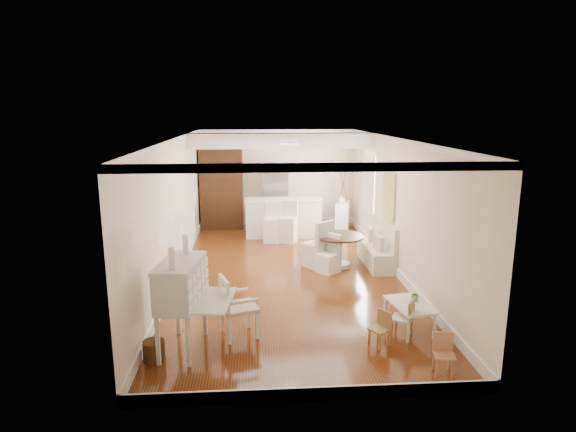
{
  "coord_description": "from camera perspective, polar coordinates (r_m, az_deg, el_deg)",
  "views": [
    {
      "loc": [
        -0.65,
        -9.5,
        3.34
      ],
      "look_at": [
        0.03,
        0.3,
        1.17
      ],
      "focal_mm": 30.0,
      "sensor_mm": 36.0,
      "label": 1
    }
  ],
  "objects": [
    {
      "name": "dining_table",
      "position": [
        10.49,
        6.08,
        -4.17
      ],
      "size": [
        1.14,
        1.14,
        0.71
      ],
      "primitive_type": "cylinder",
      "rotation": [
        0.0,
        0.0,
        0.11
      ],
      "color": "#432415",
      "rests_on": "ground"
    },
    {
      "name": "kids_chair_c",
      "position": [
        6.74,
        18.03,
        -15.34
      ],
      "size": [
        0.3,
        0.3,
        0.54
      ],
      "primitive_type": "cube",
      "rotation": [
        0.0,
        0.0,
        -0.16
      ],
      "color": "#B77C53",
      "rests_on": "ground"
    },
    {
      "name": "kids_chair_b",
      "position": [
        7.54,
        13.39,
        -11.63
      ],
      "size": [
        0.41,
        0.41,
        0.62
      ],
      "primitive_type": "cube",
      "rotation": [
        0.0,
        0.0,
        -2.13
      ],
      "color": "#AB834D",
      "rests_on": "ground"
    },
    {
      "name": "secretary_bureau",
      "position": [
        7.02,
        -12.49,
        -10.34
      ],
      "size": [
        1.16,
        1.18,
        1.32
      ],
      "primitive_type": "cube",
      "rotation": [
        0.0,
        0.0,
        -0.13
      ],
      "color": "beige",
      "rests_on": "ground"
    },
    {
      "name": "fridge",
      "position": [
        13.9,
        0.0,
        2.32
      ],
      "size": [
        0.75,
        0.65,
        1.8
      ],
      "primitive_type": "imported",
      "color": "silver",
      "rests_on": "ground"
    },
    {
      "name": "slip_chair_far",
      "position": [
        10.45,
        3.52,
        -3.25
      ],
      "size": [
        0.7,
        0.71,
        1.04
      ],
      "primitive_type": "cube",
      "rotation": [
        0.0,
        0.0,
        -2.51
      ],
      "color": "silver",
      "rests_on": "ground"
    },
    {
      "name": "wicker_basket",
      "position": [
        7.01,
        -15.6,
        -15.16
      ],
      "size": [
        0.3,
        0.3,
        0.29
      ],
      "primitive_type": "cylinder",
      "rotation": [
        0.0,
        0.0,
        -0.03
      ],
      "color": "#4A2A17",
      "rests_on": "ground"
    },
    {
      "name": "pantry_cabinet",
      "position": [
        13.89,
        -7.86,
        3.24
      ],
      "size": [
        1.2,
        0.6,
        2.3
      ],
      "primitive_type": "cube",
      "color": "#381E11",
      "rests_on": "ground"
    },
    {
      "name": "breakfast_counter",
      "position": [
        12.93,
        -0.56,
        -0.19
      ],
      "size": [
        2.05,
        0.65,
        1.03
      ],
      "primitive_type": "cube",
      "color": "white",
      "rests_on": "ground"
    },
    {
      "name": "kids_table",
      "position": [
        7.84,
        14.16,
        -11.49
      ],
      "size": [
        0.65,
        0.93,
        0.43
      ],
      "primitive_type": "cube",
      "rotation": [
        0.0,
        0.0,
        0.17
      ],
      "color": "silver",
      "rests_on": "ground"
    },
    {
      "name": "banquette",
      "position": [
        10.73,
        10.43,
        -3.19
      ],
      "size": [
        0.52,
        1.6,
        0.98
      ],
      "primitive_type": "cube",
      "color": "silver",
      "rests_on": "ground"
    },
    {
      "name": "pencil_cup",
      "position": [
        7.89,
        14.8,
        -9.3
      ],
      "size": [
        0.14,
        0.14,
        0.09
      ],
      "primitive_type": "imported",
      "rotation": [
        0.0,
        0.0,
        0.26
      ],
      "color": "#67A661",
      "rests_on": "kids_table"
    },
    {
      "name": "kids_chair_a",
      "position": [
        7.24,
        10.79,
        -12.99
      ],
      "size": [
        0.35,
        0.35,
        0.52
      ],
      "primitive_type": "cube",
      "rotation": [
        0.0,
        0.0,
        -0.96
      ],
      "color": "#A4804A",
      "rests_on": "ground"
    },
    {
      "name": "bar_stool_left",
      "position": [
        12.37,
        -1.89,
        -0.82
      ],
      "size": [
        0.48,
        0.48,
        1.01
      ],
      "primitive_type": "cube",
      "rotation": [
        0.0,
        0.0,
        -0.2
      ],
      "color": "white",
      "rests_on": "ground"
    },
    {
      "name": "branch_vase",
      "position": [
        13.69,
        6.38,
        2.02
      ],
      "size": [
        0.25,
        0.25,
        0.21
      ],
      "primitive_type": "imported",
      "rotation": [
        0.0,
        0.0,
        0.27
      ],
      "color": "white",
      "rests_on": "sideboard"
    },
    {
      "name": "slip_chair_near",
      "position": [
        10.12,
        4.83,
        -4.48
      ],
      "size": [
        0.55,
        0.55,
        0.81
      ],
      "primitive_type": "cube",
      "rotation": [
        0.0,
        0.0,
        -0.88
      ],
      "color": "white",
      "rests_on": "ground"
    },
    {
      "name": "sideboard",
      "position": [
        13.83,
        6.47,
        0.03
      ],
      "size": [
        0.55,
        0.88,
        0.78
      ],
      "primitive_type": "cube",
      "rotation": [
        0.0,
        0.0,
        -0.24
      ],
      "color": "white",
      "rests_on": "ground"
    },
    {
      "name": "room",
      "position": [
        9.94,
        0.03,
        4.57
      ],
      "size": [
        9.0,
        9.04,
        2.82
      ],
      "color": "brown",
      "rests_on": "ground"
    },
    {
      "name": "gustavian_armchair",
      "position": [
        7.36,
        -5.82,
        -10.58
      ],
      "size": [
        0.68,
        0.68,
        0.94
      ],
      "primitive_type": "cube",
      "rotation": [
        0.0,
        0.0,
        1.89
      ],
      "color": "white",
      "rests_on": "ground"
    },
    {
      "name": "bar_stool_right",
      "position": [
        12.34,
        -0.04,
        -0.75
      ],
      "size": [
        0.54,
        0.54,
        1.06
      ],
      "primitive_type": "cube",
      "rotation": [
        0.0,
        0.0,
        -0.35
      ],
      "color": "silver",
      "rests_on": "ground"
    }
  ]
}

